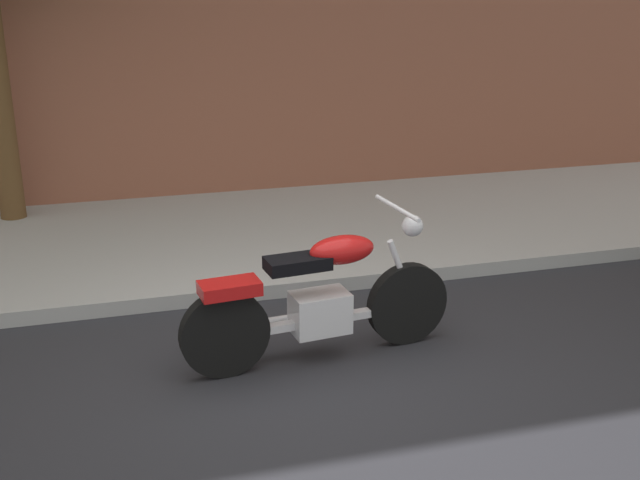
{
  "coord_description": "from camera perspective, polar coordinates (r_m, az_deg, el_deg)",
  "views": [
    {
      "loc": [
        -1.27,
        -5.0,
        2.86
      ],
      "look_at": [
        0.23,
        0.32,
        0.98
      ],
      "focal_mm": 43.92,
      "sensor_mm": 36.0,
      "label": 1
    }
  ],
  "objects": [
    {
      "name": "sidewalk",
      "position": [
        8.79,
        -6.61,
        0.18
      ],
      "size": [
        21.22,
        3.37,
        0.14
      ],
      "primitive_type": "cube",
      "color": "#A6A6A6",
      "rests_on": "ground"
    },
    {
      "name": "ground_plane",
      "position": [
        5.9,
        -1.32,
        -10.19
      ],
      "size": [
        60.0,
        60.0,
        0.0
      ],
      "primitive_type": "plane",
      "color": "#28282D"
    },
    {
      "name": "motorcycle",
      "position": [
        6.01,
        -0.03,
        -4.39
      ],
      "size": [
        2.19,
        0.7,
        1.18
      ],
      "color": "black",
      "rests_on": "ground"
    }
  ]
}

